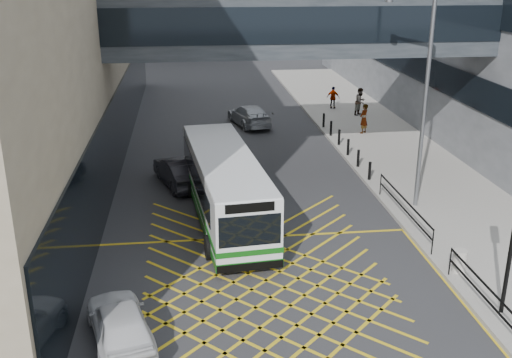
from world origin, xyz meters
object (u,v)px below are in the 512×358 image
object	(u,v)px
pedestrian_a	(364,119)
pedestrian_c	(333,98)
car_white	(120,323)
bus	(225,185)
car_dark	(179,171)
litter_bin	(460,261)
car_silver	(249,115)
street_lamp	(421,91)
pedestrian_b	(360,102)

from	to	relation	value
pedestrian_a	pedestrian_c	distance (m)	6.79
car_white	pedestrian_c	size ratio (longest dim) A/B	2.61
bus	car_dark	distance (m)	4.83
car_white	litter_bin	size ratio (longest dim) A/B	5.18
car_silver	street_lamp	size ratio (longest dim) A/B	0.52
car_white	litter_bin	world-z (taller)	car_white
street_lamp	pedestrian_c	distance (m)	18.90
car_white	car_silver	distance (m)	24.38
car_white	car_dark	distance (m)	12.78
pedestrian_a	pedestrian_c	xyz separation A→B (m)	(-0.27, 6.78, -0.12)
pedestrian_c	pedestrian_b	bearing A→B (deg)	151.27
bus	car_silver	bearing A→B (deg)	74.69
litter_bin	pedestrian_b	bearing A→B (deg)	82.59
car_dark	litter_bin	bearing A→B (deg)	115.80
litter_bin	bus	bearing A→B (deg)	142.91
litter_bin	car_white	bearing A→B (deg)	-166.82
car_dark	street_lamp	world-z (taller)	street_lamp
car_dark	pedestrian_b	bearing A→B (deg)	-152.97
street_lamp	litter_bin	distance (m)	7.58
street_lamp	car_dark	bearing A→B (deg)	177.41
street_lamp	pedestrian_a	xyz separation A→B (m)	(1.26, 11.62, -4.07)
street_lamp	pedestrian_a	size ratio (longest dim) A/B	4.81
car_white	bus	bearing A→B (deg)	-127.86
bus	pedestrian_c	world-z (taller)	bus
street_lamp	pedestrian_b	distance (m)	16.90
litter_bin	pedestrian_b	size ratio (longest dim) A/B	0.43
car_white	street_lamp	size ratio (longest dim) A/B	0.47
street_lamp	pedestrian_b	size ratio (longest dim) A/B	4.67
street_lamp	pedestrian_a	bearing A→B (deg)	103.36
car_silver	pedestrian_a	distance (m)	7.54
car_dark	litter_bin	xyz separation A→B (m)	(9.49, -10.09, -0.14)
bus	pedestrian_c	xyz separation A→B (m)	(9.10, 18.69, -0.57)
bus	car_dark	world-z (taller)	bus
bus	pedestrian_c	distance (m)	20.79
street_lamp	litter_bin	world-z (taller)	street_lamp
pedestrian_a	bus	bearing A→B (deg)	8.03
pedestrian_b	street_lamp	bearing A→B (deg)	-139.93
car_silver	litter_bin	xyz separation A→B (m)	(4.94, -21.01, -0.15)
street_lamp	pedestrian_b	xyz separation A→B (m)	(2.37, 16.23, -4.05)
pedestrian_b	pedestrian_c	distance (m)	2.58
litter_bin	car_dark	bearing A→B (deg)	133.24
car_white	pedestrian_a	size ratio (longest dim) A/B	2.28
pedestrian_a	pedestrian_b	xyz separation A→B (m)	(1.10, 4.61, 0.03)
pedestrian_c	pedestrian_a	bearing A→B (deg)	121.19
street_lamp	litter_bin	bearing A→B (deg)	-75.47
car_silver	pedestrian_b	size ratio (longest dim) A/B	2.43
car_white	pedestrian_a	bearing A→B (deg)	-137.58
street_lamp	car_white	bearing A→B (deg)	-123.87
car_white	pedestrian_b	world-z (taller)	pedestrian_b
bus	street_lamp	xyz separation A→B (m)	(8.11, 0.28, 3.62)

